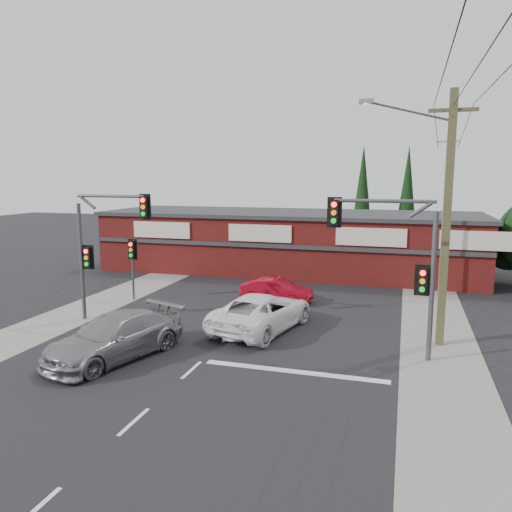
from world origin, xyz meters
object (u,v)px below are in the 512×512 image
(white_suv, at_px, (262,312))
(red_sedan, at_px, (276,290))
(shop_building, at_px, (289,241))
(silver_suv, at_px, (115,336))
(utility_pole, at_px, (443,211))

(white_suv, height_order, red_sedan, white_suv)
(red_sedan, relative_size, shop_building, 0.14)
(silver_suv, distance_m, shop_building, 19.25)
(white_suv, bearing_deg, silver_suv, 61.38)
(utility_pole, bearing_deg, shop_building, 123.76)
(shop_building, relative_size, utility_pole, 2.73)
(white_suv, bearing_deg, utility_pole, -166.49)
(silver_suv, relative_size, red_sedan, 1.48)
(shop_building, height_order, utility_pole, utility_pole)
(shop_building, bearing_deg, utility_pole, -56.24)
(red_sedan, bearing_deg, white_suv, -168.33)
(shop_building, xyz_separation_m, utility_pole, (9.36, -14.00, 3.26))
(white_suv, relative_size, shop_building, 0.22)
(silver_suv, xyz_separation_m, red_sedan, (3.67, 9.94, -0.19))
(silver_suv, bearing_deg, white_suv, 66.72)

